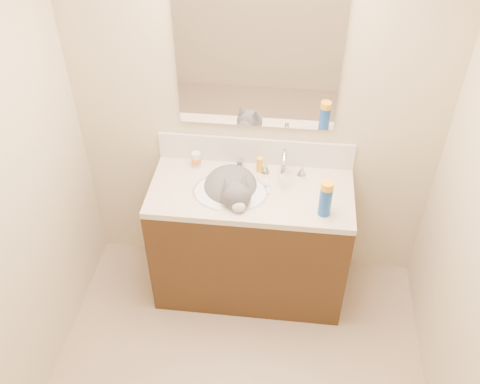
% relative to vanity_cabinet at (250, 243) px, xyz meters
% --- Properties ---
extents(room_shell, '(2.24, 2.54, 2.52)m').
position_rel_vanity_cabinet_xyz_m(room_shell, '(0.00, -0.97, 1.08)').
color(room_shell, beige).
rests_on(room_shell, ground).
extents(vanity_cabinet, '(1.20, 0.55, 0.82)m').
position_rel_vanity_cabinet_xyz_m(vanity_cabinet, '(0.00, 0.00, 0.00)').
color(vanity_cabinet, '#38220F').
rests_on(vanity_cabinet, ground).
extents(counter_slab, '(1.20, 0.55, 0.04)m').
position_rel_vanity_cabinet_xyz_m(counter_slab, '(0.00, 0.00, 0.43)').
color(counter_slab, beige).
rests_on(counter_slab, vanity_cabinet).
extents(basin, '(0.45, 0.36, 0.14)m').
position_rel_vanity_cabinet_xyz_m(basin, '(-0.12, -0.03, 0.38)').
color(basin, white).
rests_on(basin, vanity_cabinet).
extents(faucet, '(0.28, 0.20, 0.21)m').
position_rel_vanity_cabinet_xyz_m(faucet, '(0.18, 0.14, 0.54)').
color(faucet, silver).
rests_on(faucet, counter_slab).
extents(cat, '(0.45, 0.50, 0.35)m').
position_rel_vanity_cabinet_xyz_m(cat, '(-0.11, 0.00, 0.43)').
color(cat, '#4C494C').
rests_on(cat, basin).
extents(backsplash, '(1.20, 0.02, 0.18)m').
position_rel_vanity_cabinet_xyz_m(backsplash, '(0.00, 0.26, 0.54)').
color(backsplash, silver).
rests_on(backsplash, counter_slab).
extents(mirror, '(0.90, 0.02, 0.80)m').
position_rel_vanity_cabinet_xyz_m(mirror, '(0.00, 0.26, 1.13)').
color(mirror, white).
rests_on(mirror, room_shell).
extents(pill_bottle, '(0.07, 0.07, 0.10)m').
position_rel_vanity_cabinet_xyz_m(pill_bottle, '(-0.36, 0.19, 0.50)').
color(pill_bottle, silver).
rests_on(pill_bottle, counter_slab).
extents(pill_label, '(0.07, 0.07, 0.04)m').
position_rel_vanity_cabinet_xyz_m(pill_label, '(-0.36, 0.19, 0.49)').
color(pill_label, orange).
rests_on(pill_label, pill_bottle).
extents(silver_jar, '(0.05, 0.05, 0.06)m').
position_rel_vanity_cabinet_xyz_m(silver_jar, '(-0.09, 0.21, 0.48)').
color(silver_jar, '#B7B7BC').
rests_on(silver_jar, counter_slab).
extents(amber_bottle, '(0.05, 0.05, 0.10)m').
position_rel_vanity_cabinet_xyz_m(amber_bottle, '(0.03, 0.18, 0.50)').
color(amber_bottle, gold).
rests_on(amber_bottle, counter_slab).
extents(toothbrush, '(0.04, 0.15, 0.01)m').
position_rel_vanity_cabinet_xyz_m(toothbrush, '(0.09, 0.04, 0.46)').
color(toothbrush, silver).
rests_on(toothbrush, counter_slab).
extents(toothbrush_head, '(0.02, 0.03, 0.02)m').
position_rel_vanity_cabinet_xyz_m(toothbrush_head, '(0.09, 0.04, 0.46)').
color(toothbrush_head, '#6DBFE8').
rests_on(toothbrush_head, counter_slab).
extents(spray_can, '(0.08, 0.08, 0.19)m').
position_rel_vanity_cabinet_xyz_m(spray_can, '(0.42, -0.16, 0.55)').
color(spray_can, '#1749A6').
rests_on(spray_can, counter_slab).
extents(spray_cap, '(0.08, 0.08, 0.04)m').
position_rel_vanity_cabinet_xyz_m(spray_cap, '(0.42, -0.16, 0.65)').
color(spray_cap, yellow).
rests_on(spray_cap, spray_can).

